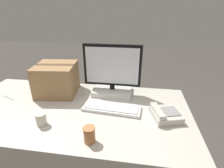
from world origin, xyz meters
TOP-DOWN VIEW (x-y plane):
  - office_desk at (0.00, 0.00)m, footprint 1.80×0.90m
  - monitor at (0.27, 0.30)m, footprint 0.49×0.23m
  - keyboard at (0.31, 0.02)m, footprint 0.45×0.19m
  - desk_phone at (0.70, -0.03)m, footprint 0.23×0.24m
  - paper_cup_left at (-0.12, -0.23)m, footprint 0.07×0.07m
  - paper_cup_right at (0.24, -0.33)m, footprint 0.07×0.07m
  - spoon at (-0.61, 0.08)m, footprint 0.15×0.07m
  - cardboard_box at (-0.21, 0.23)m, footprint 0.37×0.36m

SIDE VIEW (x-z plane):
  - office_desk at x=0.00m, z-range 0.00..0.74m
  - spoon at x=-0.61m, z-range 0.74..0.75m
  - keyboard at x=0.31m, z-range 0.74..0.77m
  - desk_phone at x=0.70m, z-range 0.73..0.81m
  - paper_cup_left at x=-0.12m, z-range 0.74..0.83m
  - paper_cup_right at x=0.24m, z-range 0.74..0.84m
  - cardboard_box at x=-0.21m, z-range 0.74..1.01m
  - monitor at x=0.27m, z-range 0.69..1.13m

